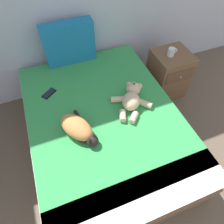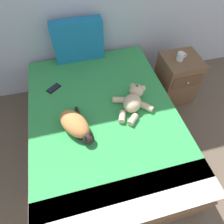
{
  "view_description": "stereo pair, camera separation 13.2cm",
  "coord_description": "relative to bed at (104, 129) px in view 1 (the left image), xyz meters",
  "views": [
    {
      "loc": [
        1.32,
        1.6,
        2.03
      ],
      "look_at": [
        1.73,
        2.67,
        0.56
      ],
      "focal_mm": 31.98,
      "sensor_mm": 36.0,
      "label": 1
    },
    {
      "loc": [
        1.45,
        1.56,
        2.03
      ],
      "look_at": [
        1.73,
        2.67,
        0.56
      ],
      "focal_mm": 31.98,
      "sensor_mm": 36.0,
      "label": 2
    }
  ],
  "objects": [
    {
      "name": "cat",
      "position": [
        -0.27,
        -0.13,
        0.34
      ],
      "size": [
        0.33,
        0.44,
        0.15
      ],
      "color": "#D18447",
      "rests_on": "bed"
    },
    {
      "name": "ground_plane",
      "position": [
        0.54,
        -0.83,
        -0.26
      ],
      "size": [
        11.0,
        11.0,
        0.0
      ],
      "primitive_type": "plane",
      "color": "brown"
    },
    {
      "name": "nightstand",
      "position": [
        1.06,
        0.48,
        0.04
      ],
      "size": [
        0.43,
        0.45,
        0.6
      ],
      "color": "brown",
      "rests_on": "ground_plane"
    },
    {
      "name": "mug",
      "position": [
        1.01,
        0.48,
        0.38
      ],
      "size": [
        0.12,
        0.08,
        0.09
      ],
      "color": "silver",
      "rests_on": "nightstand"
    },
    {
      "name": "bed",
      "position": [
        0.0,
        0.0,
        0.0
      ],
      "size": [
        1.44,
        1.95,
        0.53
      ],
      "color": "brown",
      "rests_on": "ground_plane"
    },
    {
      "name": "patterned_cushion",
      "position": [
        -0.08,
        0.88,
        0.5
      ],
      "size": [
        0.56,
        0.14,
        0.47
      ],
      "color": "#1972AD",
      "rests_on": "bed"
    },
    {
      "name": "teddy_bear",
      "position": [
        0.31,
        0.03,
        0.33
      ],
      "size": [
        0.37,
        0.45,
        0.15
      ],
      "color": "beige",
      "rests_on": "bed"
    },
    {
      "name": "cell_phone",
      "position": [
        -0.43,
        0.44,
        0.27
      ],
      "size": [
        0.16,
        0.15,
        0.01
      ],
      "color": "black",
      "rests_on": "bed"
    }
  ]
}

